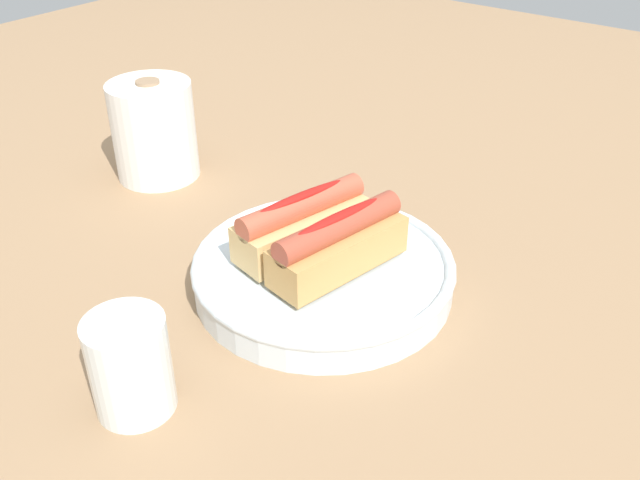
# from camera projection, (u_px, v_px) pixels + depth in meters

# --- Properties ---
(ground_plane) EXTENTS (2.40, 2.40, 0.00)m
(ground_plane) POSITION_uv_depth(u_px,v_px,m) (316.00, 293.00, 0.74)
(ground_plane) COLOR #9E7A56
(serving_bowl) EXTENTS (0.27, 0.27, 0.04)m
(serving_bowl) POSITION_uv_depth(u_px,v_px,m) (320.00, 270.00, 0.74)
(serving_bowl) COLOR silver
(serving_bowl) RESTS_ON ground_plane
(hotdog_front) EXTENTS (0.16, 0.08, 0.06)m
(hotdog_front) POSITION_uv_depth(u_px,v_px,m) (339.00, 244.00, 0.70)
(hotdog_front) COLOR tan
(hotdog_front) RESTS_ON serving_bowl
(hotdog_back) EXTENTS (0.16, 0.08, 0.06)m
(hotdog_back) POSITION_uv_depth(u_px,v_px,m) (302.00, 223.00, 0.73)
(hotdog_back) COLOR #DBB270
(hotdog_back) RESTS_ON serving_bowl
(water_glass) EXTENTS (0.07, 0.07, 0.09)m
(water_glass) POSITION_uv_depth(u_px,v_px,m) (131.00, 368.00, 0.58)
(water_glass) COLOR white
(water_glass) RESTS_ON ground_plane
(paper_towel_roll) EXTENTS (0.11, 0.11, 0.13)m
(paper_towel_roll) POSITION_uv_depth(u_px,v_px,m) (154.00, 131.00, 0.93)
(paper_towel_roll) COLOR white
(paper_towel_roll) RESTS_ON ground_plane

